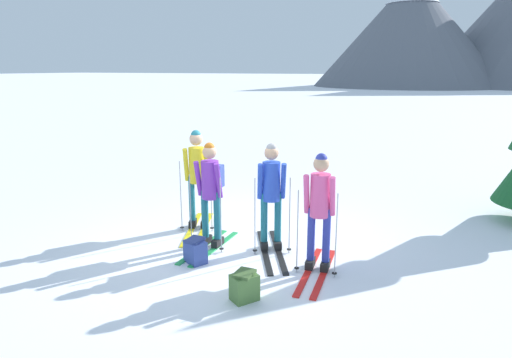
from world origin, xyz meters
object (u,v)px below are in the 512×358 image
skier_in_blue (271,191)px  skier_in_pink (320,206)px  backpack_on_snow_front (244,286)px  backpack_on_snow_beside (195,251)px  skier_in_purple (211,189)px  skier_in_yellow (197,173)px

skier_in_blue → skier_in_pink: bearing=-25.0°
backpack_on_snow_front → backpack_on_snow_beside: size_ratio=1.01×
skier_in_purple → skier_in_blue: size_ratio=0.99×
skier_in_pink → backpack_on_snow_front: (-0.59, -1.24, -0.78)m
skier_in_blue → backpack_on_snow_beside: skier_in_blue is taller
skier_in_purple → skier_in_pink: size_ratio=1.00×
skier_in_purple → backpack_on_snow_beside: size_ratio=4.34×
backpack_on_snow_front → skier_in_yellow: bearing=132.5°
skier_in_yellow → backpack_on_snow_beside: (0.75, -1.35, -0.83)m
skier_in_purple → backpack_on_snow_beside: (0.10, -0.68, -0.78)m
skier_in_purple → backpack_on_snow_front: skier_in_purple is taller
skier_in_yellow → skier_in_blue: skier_in_yellow is taller
skier_in_blue → backpack_on_snow_beside: size_ratio=4.37×
skier_in_yellow → backpack_on_snow_beside: skier_in_yellow is taller
skier_in_purple → backpack_on_snow_beside: skier_in_purple is taller
skier_in_yellow → skier_in_purple: 0.93m
skier_in_blue → backpack_on_snow_beside: bearing=-131.5°
skier_in_pink → backpack_on_snow_front: 1.58m
skier_in_pink → backpack_on_snow_front: size_ratio=4.29×
skier_in_yellow → backpack_on_snow_beside: bearing=-61.0°
skier_in_pink → backpack_on_snow_front: skier_in_pink is taller
skier_in_yellow → skier_in_pink: skier_in_yellow is taller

